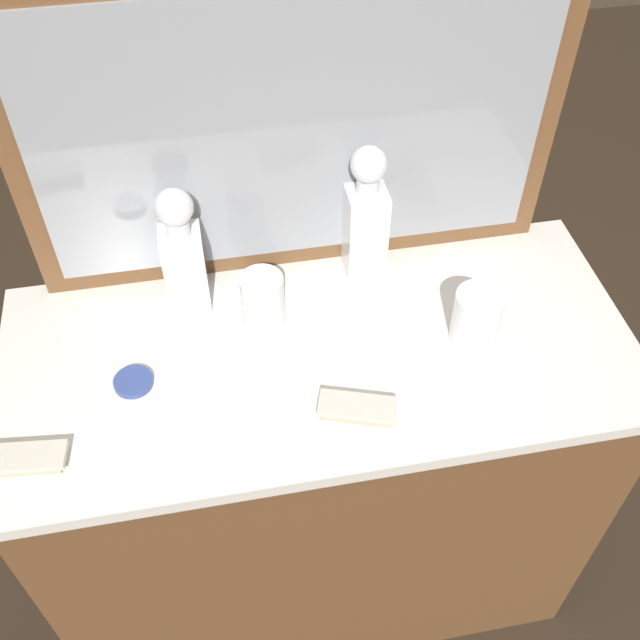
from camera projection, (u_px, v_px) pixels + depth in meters
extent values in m
plane|color=#2D2319|center=(320.00, 562.00, 2.03)|extent=(6.00, 6.00, 0.00)
cube|color=brown|center=(320.00, 480.00, 1.71)|extent=(1.14, 0.52, 0.87)
cube|color=silver|center=(320.00, 354.00, 1.38)|extent=(1.17, 0.54, 0.03)
cube|color=brown|center=(294.00, 132.00, 1.32)|extent=(1.00, 0.03, 0.60)
cube|color=gray|center=(295.00, 137.00, 1.31)|extent=(0.92, 0.01, 0.52)
cube|color=white|center=(365.00, 231.00, 1.45)|extent=(0.08, 0.08, 0.19)
cube|color=brown|center=(364.00, 246.00, 1.47)|extent=(0.07, 0.07, 0.12)
cylinder|color=white|center=(368.00, 185.00, 1.37)|extent=(0.04, 0.04, 0.03)
sphere|color=white|center=(369.00, 164.00, 1.33)|extent=(0.07, 0.07, 0.07)
cube|color=white|center=(185.00, 268.00, 1.39)|extent=(0.08, 0.08, 0.17)
cube|color=brown|center=(188.00, 282.00, 1.42)|extent=(0.07, 0.07, 0.10)
cylinder|color=white|center=(178.00, 228.00, 1.32)|extent=(0.04, 0.04, 0.03)
sphere|color=white|center=(174.00, 207.00, 1.29)|extent=(0.07, 0.07, 0.07)
cylinder|color=white|center=(477.00, 316.00, 1.35)|extent=(0.09, 0.09, 0.11)
cylinder|color=silver|center=(473.00, 333.00, 1.39)|extent=(0.08, 0.08, 0.01)
cylinder|color=white|center=(263.00, 300.00, 1.38)|extent=(0.08, 0.08, 0.11)
cylinder|color=silver|center=(264.00, 317.00, 1.42)|extent=(0.08, 0.08, 0.01)
cube|color=#B7A88C|center=(357.00, 411.00, 1.27)|extent=(0.13, 0.08, 0.01)
cube|color=beige|center=(357.00, 406.00, 1.26)|extent=(0.14, 0.09, 0.01)
cube|color=#B7A88C|center=(25.00, 461.00, 1.20)|extent=(0.13, 0.06, 0.01)
cube|color=beige|center=(23.00, 457.00, 1.19)|extent=(0.14, 0.07, 0.01)
cylinder|color=#33478C|center=(133.00, 382.00, 1.31)|extent=(0.07, 0.07, 0.01)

